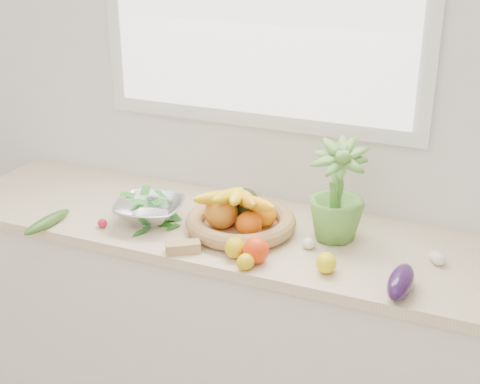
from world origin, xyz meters
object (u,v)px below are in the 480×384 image
at_px(fruit_basket, 240,216).
at_px(colander_with_spinach, 149,206).
at_px(apple, 224,217).
at_px(cucumber, 47,222).
at_px(eggplant, 401,282).
at_px(potted_herb, 337,191).

xyz_separation_m(fruit_basket, colander_with_spinach, (-0.34, -0.07, 0.01)).
bearing_deg(apple, cucumber, -157.75).
bearing_deg(apple, eggplant, -16.14).
bearing_deg(colander_with_spinach, fruit_basket, 12.18).
distance_m(apple, cucumber, 0.65).
bearing_deg(eggplant, colander_with_spinach, 172.08).
bearing_deg(apple, fruit_basket, 9.00).
height_order(apple, cucumber, apple).
bearing_deg(apple, potted_herb, 11.24).
bearing_deg(cucumber, eggplant, 2.27).
distance_m(apple, colander_with_spinach, 0.29).
bearing_deg(eggplant, fruit_basket, 161.67).
bearing_deg(cucumber, apple, 22.25).
relative_size(eggplant, fruit_basket, 0.39).
xyz_separation_m(eggplant, fruit_basket, (-0.62, 0.21, 0.02)).
height_order(eggplant, colander_with_spinach, colander_with_spinach).
bearing_deg(colander_with_spinach, eggplant, -7.92).
relative_size(apple, colander_with_spinach, 0.29).
distance_m(apple, potted_herb, 0.43).
height_order(potted_herb, fruit_basket, potted_herb).
xyz_separation_m(eggplant, cucumber, (-1.28, -0.05, -0.02)).
height_order(potted_herb, colander_with_spinach, potted_herb).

